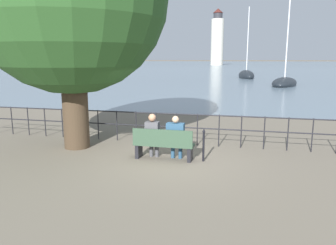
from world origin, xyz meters
TOP-DOWN VIEW (x-y plane):
  - ground_plane at (0.00, 0.00)m, footprint 1000.00×1000.00m
  - harbor_water at (0.00, 157.75)m, footprint 600.00×300.00m
  - park_bench at (0.00, -0.06)m, footprint 1.70×0.45m
  - seated_person_left at (-0.34, 0.01)m, footprint 0.38×0.35m
  - seated_person_right at (0.34, 0.01)m, footprint 0.49×0.35m
  - promenade_railing at (0.00, 1.71)m, footprint 15.51×0.04m
  - closed_umbrella at (1.12, 0.04)m, footprint 0.09×0.09m
  - sailboat_0 at (2.20, 40.57)m, footprint 2.98×6.76m
  - sailboat_1 at (-21.49, 34.34)m, footprint 2.42×5.20m
  - sailboat_3 at (6.14, 27.71)m, footprint 3.86×6.73m
  - harbor_lighthouse at (-9.85, 129.20)m, footprint 5.12×5.12m

SIDE VIEW (x-z plane):
  - ground_plane at x=0.00m, z-range 0.00..0.00m
  - harbor_water at x=0.00m, z-range 0.00..0.01m
  - sailboat_3 at x=6.14m, z-range -4.98..5.58m
  - sailboat_1 at x=-21.49m, z-range -5.02..5.74m
  - sailboat_0 at x=2.20m, z-range -4.83..5.57m
  - park_bench at x=0.00m, z-range -0.02..0.88m
  - closed_umbrella at x=1.12m, z-range 0.05..1.00m
  - seated_person_right at x=0.34m, z-range 0.06..1.32m
  - promenade_railing at x=0.00m, z-range 0.17..1.22m
  - seated_person_left at x=-0.34m, z-range 0.06..1.36m
  - harbor_lighthouse at x=-9.85m, z-range -0.78..21.61m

